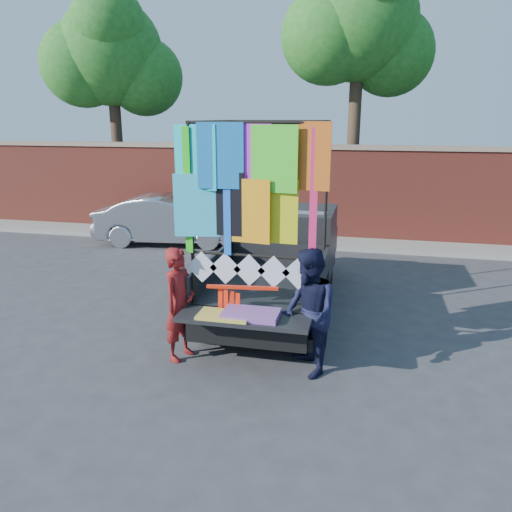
% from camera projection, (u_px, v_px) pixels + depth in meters
% --- Properties ---
extents(ground, '(90.00, 90.00, 0.00)m').
position_uv_depth(ground, '(255.00, 341.00, 7.68)').
color(ground, '#38383A').
rests_on(ground, ground).
extents(brick_wall, '(30.00, 0.45, 2.61)m').
position_uv_depth(brick_wall, '(312.00, 192.00, 13.89)').
color(brick_wall, '#9A3A2C').
rests_on(brick_wall, ground).
extents(curb, '(30.00, 1.20, 0.12)m').
position_uv_depth(curb, '(308.00, 242.00, 13.57)').
color(curb, gray).
rests_on(curb, ground).
extents(tree_left, '(4.20, 3.30, 7.05)m').
position_uv_depth(tree_left, '(110.00, 57.00, 15.33)').
color(tree_left, '#38281C').
rests_on(tree_left, ground).
extents(tree_mid, '(4.20, 3.30, 7.73)m').
position_uv_depth(tree_mid, '(360.00, 27.00, 13.55)').
color(tree_mid, '#38281C').
rests_on(tree_mid, ground).
extents(pickup_truck, '(2.07, 5.21, 3.28)m').
position_uv_depth(pickup_truck, '(282.00, 257.00, 9.21)').
color(pickup_truck, black).
rests_on(pickup_truck, ground).
extents(sedan, '(4.10, 1.88, 1.31)m').
position_uv_depth(sedan, '(171.00, 220.00, 13.42)').
color(sedan, '#ABADB2').
rests_on(sedan, ground).
extents(woman, '(0.54, 0.68, 1.62)m').
position_uv_depth(woman, '(180.00, 304.00, 6.94)').
color(woman, maroon).
rests_on(woman, ground).
extents(man, '(0.95, 1.04, 1.71)m').
position_uv_depth(man, '(309.00, 313.00, 6.51)').
color(man, black).
rests_on(man, ground).
extents(streamer_bundle, '(0.96, 0.17, 0.66)m').
position_uv_depth(streamer_bundle, '(235.00, 301.00, 6.71)').
color(streamer_bundle, '#FF290D').
rests_on(streamer_bundle, ground).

